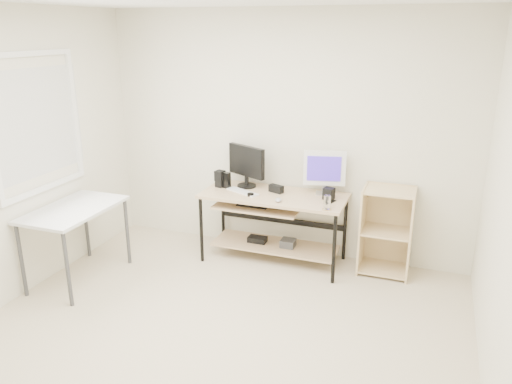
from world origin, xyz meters
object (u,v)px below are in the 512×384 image
Objects in this scene: desk at (271,213)px; black_monitor at (246,164)px; audio_controller at (226,180)px; shelf_unit at (387,230)px; white_imac at (324,169)px; side_table at (74,216)px.

desk is 3.20× the size of black_monitor.
black_monitor is 2.70× the size of audio_controller.
shelf_unit is 1.61m from black_monitor.
shelf_unit is (1.18, 0.16, -0.09)m from desk.
white_imac is 2.65× the size of audio_controller.
black_monitor is (-0.33, 0.14, 0.47)m from desk.
black_monitor reaches higher than audio_controller.
desk is 1.50× the size of side_table.
white_imac is (2.16, 1.24, 0.35)m from side_table.
black_monitor is 0.28m from audio_controller.
white_imac is at bearing 178.22° from shelf_unit.
audio_controller is (-0.52, 0.03, 0.30)m from desk.
shelf_unit is 1.92× the size of black_monitor.
black_monitor is at bearing -179.33° from shelf_unit.
desk is 1.97m from side_table.
shelf_unit is 1.96× the size of white_imac.
black_monitor reaches higher than desk.
white_imac reaches higher than black_monitor.
audio_controller is at bearing -175.56° from shelf_unit.
desk is at bearing -173.41° from white_imac.
black_monitor is at bearing 42.35° from side_table.
shelf_unit is at bearing 20.87° from audio_controller.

